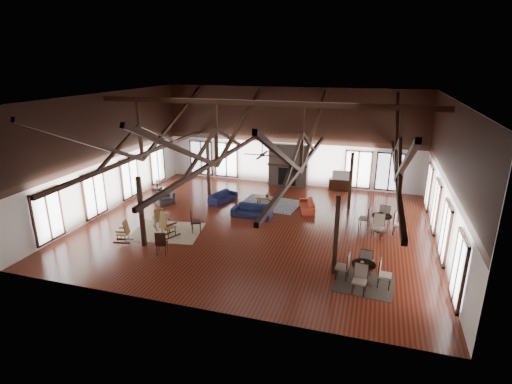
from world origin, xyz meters
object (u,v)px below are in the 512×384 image
(sofa_navy_front, at_px, (252,211))
(tv_console, at_px, (340,184))
(sofa_orange, at_px, (307,205))
(cafe_table_far, at_px, (382,220))
(sofa_navy_left, at_px, (223,197))
(cafe_table_near, at_px, (363,270))
(armchair, at_px, (164,198))
(coffee_table, at_px, (267,198))

(sofa_navy_front, xyz_separation_m, tv_console, (3.81, 5.75, 0.02))
(sofa_orange, xyz_separation_m, cafe_table_far, (3.75, -1.76, 0.29))
(sofa_navy_left, xyz_separation_m, cafe_table_near, (7.87, -6.54, 0.24))
(sofa_navy_front, bearing_deg, cafe_table_far, 0.44)
(armchair, distance_m, cafe_table_near, 12.09)
(armchair, bearing_deg, coffee_table, -37.75)
(coffee_table, distance_m, tv_console, 5.25)
(cafe_table_far, relative_size, tv_console, 1.64)
(sofa_navy_front, relative_size, cafe_table_far, 0.97)
(sofa_navy_front, relative_size, sofa_navy_left, 1.11)
(sofa_orange, height_order, armchair, armchair)
(sofa_orange, height_order, tv_console, tv_console)
(coffee_table, bearing_deg, sofa_orange, 17.65)
(armchair, height_order, cafe_table_near, cafe_table_near)
(cafe_table_near, bearing_deg, sofa_navy_left, 140.28)
(sofa_orange, relative_size, cafe_table_far, 0.82)
(armchair, bearing_deg, tv_console, -21.54)
(sofa_orange, bearing_deg, cafe_table_near, 9.52)
(sofa_orange, distance_m, cafe_table_near, 7.31)
(sofa_navy_left, relative_size, coffee_table, 1.44)
(sofa_navy_front, bearing_deg, cafe_table_near, -40.06)
(cafe_table_far, bearing_deg, coffee_table, 162.51)
(sofa_navy_front, bearing_deg, sofa_navy_left, 143.77)
(coffee_table, bearing_deg, tv_console, 68.58)
(cafe_table_far, xyz_separation_m, tv_console, (-2.44, 5.78, -0.22))
(sofa_navy_front, bearing_deg, sofa_orange, 35.39)
(sofa_orange, bearing_deg, sofa_navy_front, -71.26)
(sofa_navy_front, height_order, cafe_table_far, cafe_table_far)
(coffee_table, distance_m, armchair, 5.67)
(sofa_navy_left, bearing_deg, cafe_table_far, -83.49)
(sofa_navy_front, bearing_deg, coffee_table, 81.69)
(sofa_navy_front, height_order, tv_console, tv_console)
(sofa_orange, relative_size, coffee_table, 1.35)
(cafe_table_far, bearing_deg, sofa_navy_left, 168.66)
(sofa_orange, relative_size, armchair, 1.80)
(sofa_orange, xyz_separation_m, tv_console, (1.31, 4.01, 0.07))
(sofa_orange, bearing_deg, tv_console, 146.00)
(sofa_navy_front, relative_size, coffee_table, 1.59)
(cafe_table_near, bearing_deg, tv_console, 99.80)
(coffee_table, bearing_deg, armchair, -145.17)
(sofa_navy_left, distance_m, cafe_table_near, 10.23)
(sofa_navy_front, distance_m, armchair, 5.22)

